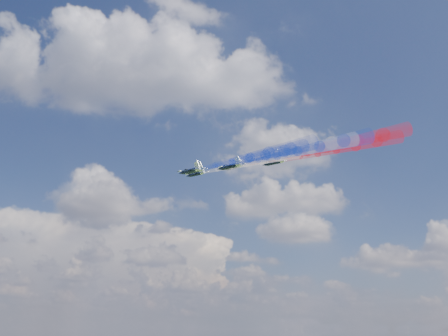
{
  "coord_description": "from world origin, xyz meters",
  "views": [
    {
      "loc": [
        -28.47,
        -181.4,
        77.65
      ],
      "look_at": [
        -23.96,
        -18.93,
        128.93
      ],
      "focal_mm": 41.18,
      "sensor_mm": 36.0,
      "label": 1
    }
  ],
  "objects": [
    {
      "name": "trail_outer_right",
      "position": [
        10.01,
        -34.35,
        130.2
      ],
      "size": [
        30.24,
        38.48,
        9.41
      ],
      "primitive_type": null,
      "rotation": [
        0.11,
        -0.28,
        0.61
      ],
      "color": "red"
    },
    {
      "name": "trail_lead",
      "position": [
        -17.31,
        -27.88,
        127.77
      ],
      "size": [
        30.24,
        38.48,
        9.41
      ],
      "primitive_type": null,
      "rotation": [
        0.11,
        -0.28,
        0.61
      ],
      "color": "white"
    },
    {
      "name": "jet_outer_right",
      "position": [
        -6.35,
        -12.54,
        133.01
      ],
      "size": [
        14.95,
        15.36,
        6.84
      ],
      "primitive_type": null,
      "rotation": [
        0.11,
        -0.28,
        0.61
      ],
      "color": "black"
    },
    {
      "name": "jet_center_third",
      "position": [
        -22.12,
        -23.2,
        128.11
      ],
      "size": [
        14.95,
        15.36,
        6.84
      ],
      "primitive_type": null,
      "rotation": [
        0.11,
        -0.28,
        0.61
      ],
      "color": "black"
    },
    {
      "name": "trail_rear_right",
      "position": [
        6.78,
        -48.03,
        126.92
      ],
      "size": [
        30.24,
        38.48,
        9.41
      ],
      "primitive_type": null,
      "rotation": [
        0.11,
        -0.28,
        0.61
      ],
      "color": "red"
    },
    {
      "name": "jet_inner_left",
      "position": [
        -33.95,
        -18.9,
        127.73
      ],
      "size": [
        14.95,
        15.36,
        6.84
      ],
      "primitive_type": null,
      "rotation": [
        0.11,
        -0.28,
        0.61
      ],
      "color": "black"
    },
    {
      "name": "trail_rear_left",
      "position": [
        -6.3,
        -57.91,
        121.16
      ],
      "size": [
        30.24,
        38.48,
        9.41
      ],
      "primitive_type": null,
      "rotation": [
        0.11,
        -0.28,
        0.61
      ],
      "color": "#1730C4"
    },
    {
      "name": "trail_inner_right",
      "position": [
        -4.02,
        -32.44,
        129.07
      ],
      "size": [
        30.24,
        38.48,
        9.41
      ],
      "primitive_type": null,
      "rotation": [
        0.11,
        -0.28,
        0.61
      ],
      "color": "red"
    },
    {
      "name": "jet_rear_left",
      "position": [
        -22.66,
        -36.1,
        123.98
      ],
      "size": [
        14.95,
        15.36,
        6.84
      ],
      "primitive_type": null,
      "rotation": [
        0.11,
        -0.28,
        0.61
      ],
      "color": "black"
    },
    {
      "name": "jet_outer_left",
      "position": [
        -34.63,
        -32.81,
        123.53
      ],
      "size": [
        14.95,
        15.36,
        6.84
      ],
      "primitive_type": null,
      "rotation": [
        0.11,
        -0.28,
        0.61
      ],
      "color": "black"
    },
    {
      "name": "jet_rear_right",
      "position": [
        -9.58,
        -26.22,
        129.73
      ],
      "size": [
        14.95,
        15.36,
        6.84
      ],
      "primitive_type": null,
      "rotation": [
        0.11,
        -0.28,
        0.61
      ],
      "color": "black"
    },
    {
      "name": "trail_inner_left",
      "position": [
        -17.59,
        -40.71,
        124.92
      ],
      "size": [
        30.24,
        38.48,
        9.41
      ],
      "primitive_type": null,
      "rotation": [
        0.11,
        -0.28,
        0.61
      ],
      "color": "#1730C4"
    },
    {
      "name": "trail_center_third",
      "position": [
        -5.76,
        -45.01,
        125.3
      ],
      "size": [
        30.24,
        38.48,
        9.41
      ],
      "primitive_type": null,
      "rotation": [
        0.11,
        -0.28,
        0.61
      ],
      "color": "white"
    },
    {
      "name": "trail_outer_left",
      "position": [
        -18.27,
        -54.62,
        120.71
      ],
      "size": [
        30.24,
        38.48,
        9.41
      ],
      "primitive_type": null,
      "rotation": [
        0.11,
        -0.28,
        0.61
      ],
      "color": "#1730C4"
    },
    {
      "name": "jet_inner_right",
      "position": [
        -20.38,
        -10.62,
        131.88
      ],
      "size": [
        14.95,
        15.36,
        6.84
      ],
      "primitive_type": null,
      "rotation": [
        0.11,
        -0.28,
        0.61
      ],
      "color": "black"
    },
    {
      "name": "jet_lead",
      "position": [
        -33.67,
        -6.07,
        130.59
      ],
      "size": [
        14.95,
        15.36,
        6.84
      ],
      "primitive_type": null,
      "rotation": [
        0.11,
        -0.28,
        0.61
      ],
      "color": "black"
    }
  ]
}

